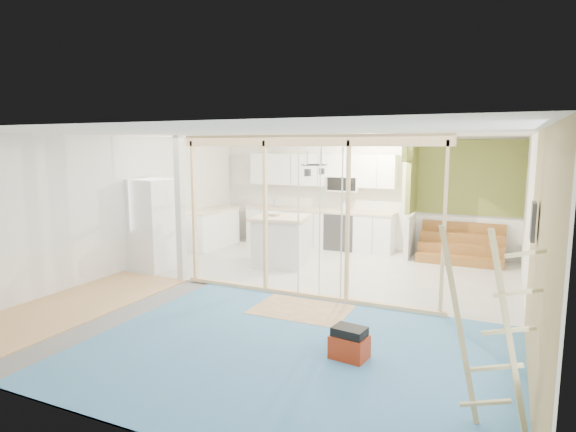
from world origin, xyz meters
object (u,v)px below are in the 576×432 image
at_px(toolbox, 349,344).
at_px(ladder, 490,330).
at_px(island, 280,241).
at_px(fridge, 154,225).

relative_size(toolbox, ladder, 0.25).
relative_size(island, ladder, 0.69).
bearing_deg(toolbox, ladder, -21.44).
distance_m(fridge, ladder, 6.94).
bearing_deg(fridge, island, 38.68).
height_order(island, toolbox, island).
bearing_deg(island, fridge, -159.18).
xyz_separation_m(island, ladder, (4.04, -4.38, 0.39)).
bearing_deg(fridge, toolbox, -17.57).
distance_m(island, ladder, 5.98).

